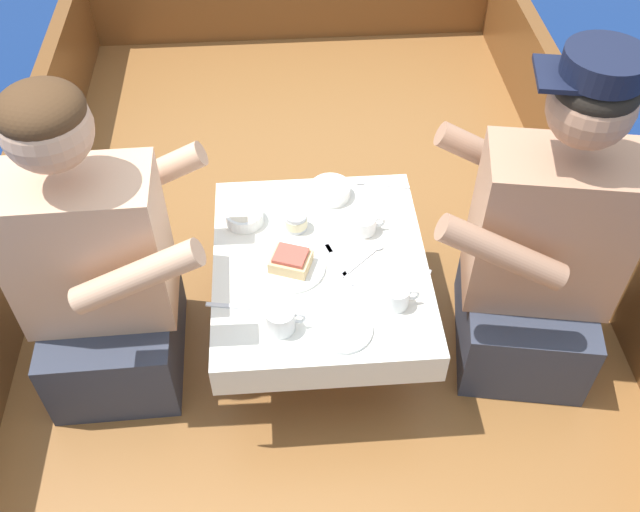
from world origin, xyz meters
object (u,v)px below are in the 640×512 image
at_px(person_port, 98,273).
at_px(coffee_cup_center, 281,320).
at_px(coffee_cup_starboard, 397,296).
at_px(sandwich, 291,260).
at_px(person_starboard, 541,252).
at_px(tin_can, 296,221).
at_px(coffee_cup_port, 363,223).

height_order(person_port, coffee_cup_center, person_port).
xyz_separation_m(person_port, coffee_cup_starboard, (0.79, -0.13, -0.02)).
height_order(sandwich, coffee_cup_starboard, coffee_cup_starboard).
relative_size(person_starboard, tin_can, 15.28).
bearing_deg(tin_can, sandwich, -98.05).
bearing_deg(coffee_cup_starboard, coffee_cup_center, -169.25).
distance_m(coffee_cup_port, coffee_cup_center, 0.43).
bearing_deg(coffee_cup_center, tin_can, 81.14).
relative_size(coffee_cup_port, coffee_cup_starboard, 1.09).
xyz_separation_m(coffee_cup_center, tin_can, (0.06, 0.37, -0.01)).
distance_m(coffee_cup_starboard, coffee_cup_center, 0.31).
distance_m(person_starboard, coffee_cup_center, 0.74).
relative_size(sandwich, tin_can, 1.95).
relative_size(person_port, tin_can, 14.63).
relative_size(coffee_cup_port, coffee_cup_center, 1.02).
xyz_separation_m(coffee_cup_port, tin_can, (-0.20, 0.02, -0.00)).
relative_size(person_starboard, sandwich, 7.83).
xyz_separation_m(person_starboard, coffee_cup_center, (-0.72, -0.16, -0.03)).
bearing_deg(coffee_cup_starboard, coffee_cup_port, 101.12).
xyz_separation_m(person_port, person_starboard, (1.20, -0.02, 0.01)).
distance_m(person_starboard, coffee_cup_port, 0.50).
height_order(sandwich, coffee_cup_center, coffee_cup_center).
xyz_separation_m(sandwich, coffee_cup_starboard, (0.27, -0.15, -0.00)).
height_order(person_starboard, coffee_cup_starboard, person_starboard).
relative_size(sandwich, coffee_cup_starboard, 1.35).
distance_m(coffee_cup_center, tin_can, 0.37).
relative_size(coffee_cup_port, tin_can, 1.58).
xyz_separation_m(person_starboard, sandwich, (-0.68, 0.05, -0.03)).
height_order(person_port, coffee_cup_port, person_port).
xyz_separation_m(person_port, coffee_cup_center, (0.48, -0.18, -0.01)).
height_order(coffee_cup_starboard, coffee_cup_center, coffee_cup_center).
height_order(person_port, sandwich, person_port).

